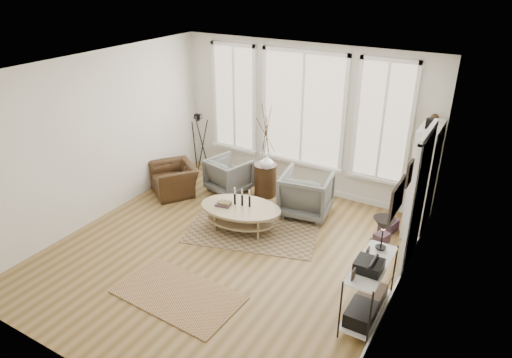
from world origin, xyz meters
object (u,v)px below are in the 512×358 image
Objects in this scene: bookcase at (423,180)px; accent_chair at (174,179)px; armchair_left at (229,175)px; side_table at (266,154)px; armchair_right at (306,194)px; coffee_table at (240,212)px; low_shelf at (369,285)px.

bookcase is 4.64m from accent_chair.
side_table reaches higher than armchair_left.
bookcase is 2.32× the size of armchair_right.
bookcase is 2.00m from armchair_right.
armchair_right is at bearing 55.47° from coffee_table.
armchair_right is 0.98× the size of accent_chair.
coffee_table is 1.94m from accent_chair.
bookcase is 2.27× the size of accent_chair.
low_shelf is at bearing 162.83° from armchair_left.
armchair_right is (-1.82, 2.09, -0.11)m from low_shelf.
bookcase reaches higher than low_shelf.
low_shelf is at bearing -39.91° from side_table.
bookcase reaches higher than armchair_left.
side_table is at bearing -24.03° from armchair_right.
low_shelf reaches higher than armchair_right.
armchair_left is (-3.60, -0.36, -0.61)m from bookcase.
accent_chair is (-2.62, -0.56, -0.11)m from armchair_right.
armchair_left is at bearing -174.24° from bookcase.
bookcase is 2.73× the size of armchair_left.
side_table is at bearing -150.26° from armchair_left.
armchair_left is 1.09m from accent_chair.
armchair_left is 0.83× the size of accent_chair.
armchair_right is at bearing 131.05° from low_shelf.
bookcase is 3.08m from coffee_table.
bookcase is at bearing -175.71° from armchair_right.
low_shelf is 1.44× the size of accent_chair.
low_shelf is 1.47× the size of armchair_right.
low_shelf is 1.73× the size of armchair_left.
low_shelf is 4.69m from accent_chair.
low_shelf is (-0.06, -2.52, -0.44)m from bookcase.
side_table is (0.72, 0.20, 0.54)m from armchair_left.
coffee_table is at bearing 18.91° from accent_chair.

